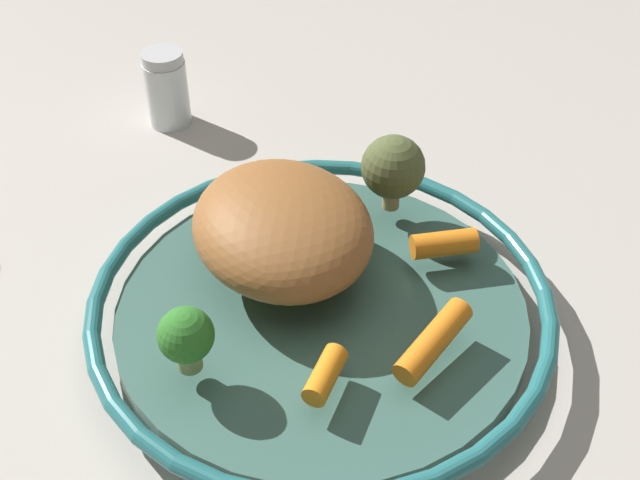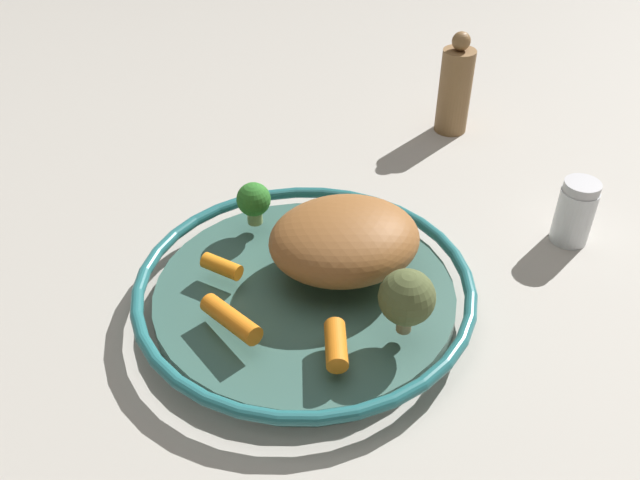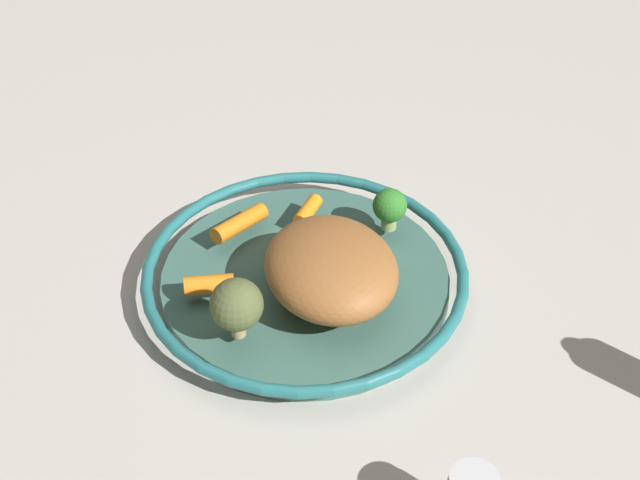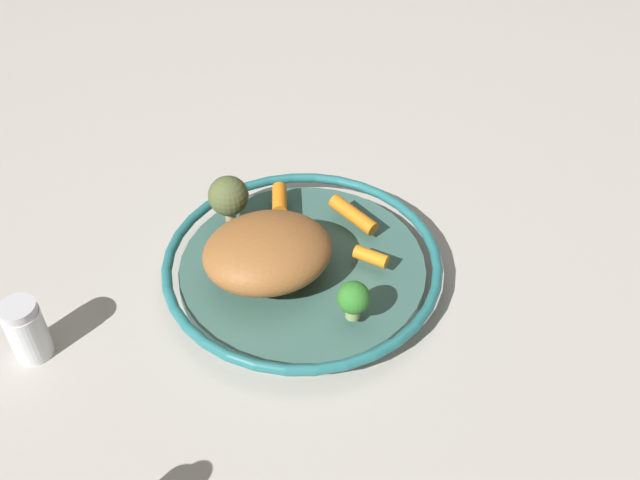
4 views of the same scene
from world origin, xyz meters
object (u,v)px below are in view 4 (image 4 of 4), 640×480
Objects in this scene: baby_carrot_back at (280,199)px; broccoli_floret_large at (228,196)px; baby_carrot_center at (371,257)px; roast_chicken_piece at (268,252)px; broccoli_floret_mid at (353,299)px; salt_shaker at (26,330)px; baby_carrot_right at (353,215)px; serving_bowl at (303,267)px.

broccoli_floret_large is (-0.06, -0.03, 0.03)m from baby_carrot_back.
baby_carrot_center is 0.64× the size of broccoli_floret_large.
broccoli_floret_large is (-0.18, 0.06, 0.03)m from baby_carrot_center.
roast_chicken_piece is at bearing -167.56° from baby_carrot_center.
broccoli_floret_mid reaches higher than salt_shaker.
baby_carrot_right is at bearing 4.93° from broccoli_floret_large.
serving_bowl is 2.25× the size of roast_chicken_piece.
baby_carrot_right is 0.91× the size of salt_shaker.
broccoli_floret_mid reaches higher than baby_carrot_back.
baby_carrot_center is 0.54× the size of salt_shaker.
baby_carrot_center is (0.12, 0.03, -0.02)m from roast_chicken_piece.
baby_carrot_center is at bearing 79.23° from broccoli_floret_mid.
baby_carrot_back is at bearing 142.28° from baby_carrot_center.
broccoli_floret_large is at bearing 148.89° from serving_bowl.
salt_shaker reaches higher than baby_carrot_back.
baby_carrot_center is (0.12, -0.09, -0.00)m from baby_carrot_back.
broccoli_floret_mid reaches higher than serving_bowl.
baby_carrot_center is (0.08, -0.00, 0.02)m from serving_bowl.
serving_bowl is 4.40× the size of salt_shaker.
salt_shaker is (-0.28, -0.14, 0.02)m from serving_bowl.
baby_carrot_center is at bearing -70.94° from baby_carrot_right.
serving_bowl is 6.95× the size of broccoli_floret_mid.
baby_carrot_back is at bearing 113.08° from serving_bowl.
broccoli_floret_mid is at bearing -100.77° from baby_carrot_center.
broccoli_floret_large reaches higher than broccoli_floret_mid.
salt_shaker is at bearing -132.86° from broccoli_floret_large.
broccoli_floret_large reaches higher than baby_carrot_center.
broccoli_floret_mid is at bearing -59.74° from baby_carrot_back.
broccoli_floret_mid is at bearing -30.55° from roast_chicken_piece.
broccoli_floret_large is 0.84× the size of salt_shaker.
baby_carrot_right is (0.10, -0.02, -0.00)m from baby_carrot_back.
broccoli_floret_large is at bearing -149.25° from baby_carrot_back.
broccoli_floret_mid is (0.10, -0.18, 0.02)m from baby_carrot_back.
salt_shaker is (-0.18, -0.20, -0.04)m from broccoli_floret_large.
roast_chicken_piece reaches higher than baby_carrot_center.
serving_bowl is 0.07m from roast_chicken_piece.
broccoli_floret_mid is (0.07, -0.09, 0.04)m from serving_bowl.
baby_carrot_back is (-0.00, 0.12, -0.02)m from roast_chicken_piece.
serving_bowl is at bearing -66.92° from baby_carrot_back.
salt_shaker reaches higher than baby_carrot_right.
salt_shaker is at bearing -136.06° from baby_carrot_back.
roast_chicken_piece is at bearing -133.22° from baby_carrot_right.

